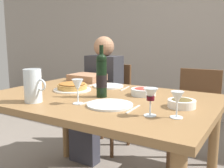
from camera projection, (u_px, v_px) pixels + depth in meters
name	position (u px, v px, depth m)	size (l,w,h in m)	color
back_wall	(194.00, 19.00, 3.62)	(8.00, 0.10, 2.80)	#A3998E
dining_table	(99.00, 110.00, 1.74)	(1.50, 1.00, 0.76)	olive
wine_bottle	(102.00, 75.00, 1.69)	(0.07, 0.07, 0.34)	black
water_pitcher	(33.00, 88.00, 1.57)	(0.16, 0.11, 0.20)	silver
baked_tart	(72.00, 87.00, 1.93)	(0.28, 0.28, 0.06)	white
salad_bowl	(143.00, 91.00, 1.76)	(0.17, 0.17, 0.05)	silver
olive_bowl	(182.00, 103.00, 1.45)	(0.16, 0.16, 0.05)	white
wine_glass_left_diner	(77.00, 86.00, 1.52)	(0.07, 0.07, 0.15)	silver
wine_glass_right_diner	(177.00, 99.00, 1.25)	(0.06, 0.06, 0.13)	silver
wine_glass_centre	(151.00, 96.00, 1.28)	(0.07, 0.07, 0.14)	silver
dinner_plate_left_setting	(110.00, 105.00, 1.49)	(0.27, 0.27, 0.01)	silver
dinner_plate_right_setting	(108.00, 86.00, 2.07)	(0.24, 0.24, 0.01)	silver
fork_left_setting	(89.00, 102.00, 1.57)	(0.16, 0.01, 0.01)	silver
knife_left_setting	(133.00, 109.00, 1.42)	(0.18, 0.01, 0.01)	silver
knife_right_setting	(125.00, 88.00, 1.99)	(0.18, 0.01, 0.01)	silver
spoon_right_setting	(93.00, 85.00, 2.15)	(0.16, 0.01, 0.01)	silver
chair_left	(110.00, 100.00, 2.75)	(0.40, 0.40, 0.87)	brown
diner_left	(98.00, 93.00, 2.53)	(0.34, 0.50, 1.16)	#2D2D33
chair_right	(197.00, 113.00, 2.29)	(0.42, 0.42, 0.87)	brown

